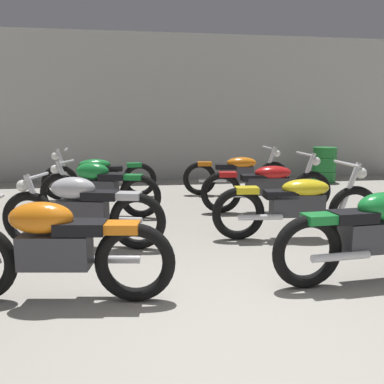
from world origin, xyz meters
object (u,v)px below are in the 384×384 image
Objects in this scene: motorcycle_right_row_0 at (373,234)px; motorcycle_right_row_3 at (237,173)px; motorcycle_right_row_2 at (267,185)px; oil_drum at (324,165)px; motorcycle_left_row_0 at (54,248)px; motorcycle_left_row_2 at (99,188)px; motorcycle_left_row_3 at (100,175)px; motorcycle_left_row_1 at (82,210)px; motorcycle_right_row_1 at (298,204)px.

motorcycle_right_row_0 is 4.54m from motorcycle_right_row_3.
oil_drum is (2.46, 2.97, -0.03)m from motorcycle_right_row_2.
motorcycle_right_row_2 is at bearing 46.11° from motorcycle_left_row_0.
motorcycle_right_row_0 is 0.91× the size of motorcycle_right_row_2.
motorcycle_right_row_3 is (-0.09, 4.54, -0.01)m from motorcycle_right_row_0.
motorcycle_left_row_2 is 0.89× the size of motorcycle_right_row_2.
motorcycle_left_row_3 is (-0.10, 1.52, -0.01)m from motorcycle_left_row_2.
motorcycle_left_row_0 is at bearing -179.95° from motorcycle_right_row_0.
motorcycle_right_row_3 reaches higher than motorcycle_left_row_2.
motorcycle_left_row_1 is at bearing 87.89° from motorcycle_left_row_0.
motorcycle_right_row_2 is at bearing -87.08° from motorcycle_right_row_3.
motorcycle_right_row_0 is (2.71, -3.03, 0.00)m from motorcycle_left_row_2.
motorcycle_right_row_0 is (2.84, 0.00, 0.00)m from motorcycle_left_row_0.
motorcycle_left_row_2 is 3.03m from motorcycle_right_row_3.
oil_drum is (5.29, 5.91, -0.03)m from motorcycle_left_row_0.
motorcycle_left_row_0 is 4.56m from motorcycle_left_row_3.
motorcycle_right_row_1 is 1.00× the size of motorcycle_right_row_2.
motorcycle_left_row_2 is 2.26× the size of oil_drum.
motorcycle_right_row_1 is at bearing -90.54° from motorcycle_right_row_3.
motorcycle_left_row_3 is at bearing 121.65° from motorcycle_right_row_0.
motorcycle_right_row_3 is 2.89m from oil_drum.
motorcycle_right_row_3 is (2.69, 3.10, -0.01)m from motorcycle_left_row_1.
motorcycle_right_row_3 is (-0.08, 1.61, 0.00)m from motorcycle_right_row_2.
oil_drum is at bearing 14.35° from motorcycle_left_row_3.
oil_drum is (5.17, 2.87, -0.03)m from motorcycle_left_row_2.
motorcycle_right_row_3 reaches higher than oil_drum.
motorcycle_right_row_2 is (0.11, 1.50, 0.00)m from motorcycle_right_row_1.
motorcycle_left_row_0 is 2.31× the size of oil_drum.
motorcycle_right_row_2 reaches higher than motorcycle_left_row_1.
motorcycle_left_row_3 is 5.43m from oil_drum.
motorcycle_left_row_1 is 0.90× the size of motorcycle_right_row_3.
motorcycle_right_row_2 is 2.56× the size of oil_drum.
motorcycle_left_row_3 reaches higher than motorcycle_left_row_1.
motorcycle_left_row_0 is 3.07m from motorcycle_right_row_1.
motorcycle_left_row_1 is 3.12m from motorcycle_left_row_3.
motorcycle_right_row_2 is (2.77, 1.49, -0.01)m from motorcycle_left_row_1.
motorcycle_right_row_1 is at bearing -119.94° from oil_drum.
motorcycle_left_row_1 is 0.99× the size of motorcycle_right_row_0.
motorcycle_right_row_0 is at bearing -85.25° from motorcycle_right_row_1.
motorcycle_left_row_3 is at bearing 90.50° from motorcycle_left_row_1.
oil_drum is (2.45, 5.90, -0.03)m from motorcycle_right_row_0.
motorcycle_right_row_3 is (0.03, 3.11, 0.00)m from motorcycle_right_row_1.
motorcycle_right_row_0 reaches higher than oil_drum.
motorcycle_right_row_2 reaches higher than motorcycle_left_row_2.
motorcycle_left_row_3 is 4.12m from motorcycle_right_row_1.
motorcycle_right_row_2 is (2.83, 2.94, -0.01)m from motorcycle_left_row_0.
motorcycle_right_row_0 is at bearing -88.86° from motorcycle_right_row_3.
motorcycle_left_row_1 is 1.59m from motorcycle_left_row_2.
motorcycle_right_row_1 is 2.56× the size of oil_drum.
motorcycle_left_row_3 is at bearing 149.93° from motorcycle_right_row_2.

